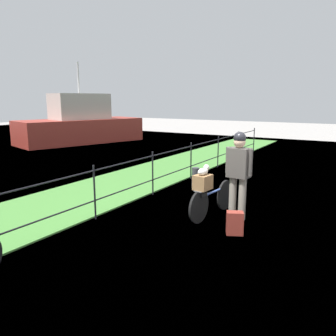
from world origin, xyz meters
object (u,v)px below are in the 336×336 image
at_px(wooden_crate, 203,182).
at_px(cyclist_person, 239,168).
at_px(backpack_on_paving, 235,223).
at_px(moored_boat_near, 81,125).
at_px(bicycle_main, 212,200).
at_px(terrier_dog, 204,171).
at_px(mooring_bollard, 196,177).

height_order(wooden_crate, cyclist_person, cyclist_person).
bearing_deg(backpack_on_paving, moored_boat_near, 119.95).
xyz_separation_m(bicycle_main, cyclist_person, (0.12, -0.47, 0.67)).
bearing_deg(terrier_dog, backpack_on_paving, -112.80).
relative_size(cyclist_person, mooring_bollard, 3.40).
distance_m(wooden_crate, moored_boat_near, 13.22).
bearing_deg(backpack_on_paving, bicycle_main, 111.45).
xyz_separation_m(terrier_dog, moored_boat_near, (7.60, 10.80, -0.03)).
bearing_deg(mooring_bollard, backpack_on_paving, -141.98).
relative_size(wooden_crate, terrier_dog, 1.03).
bearing_deg(moored_boat_near, cyclist_person, -122.26).
xyz_separation_m(bicycle_main, terrier_dog, (-0.35, 0.04, 0.64)).
distance_m(cyclist_person, moored_boat_near, 13.36).
relative_size(bicycle_main, moored_boat_near, 0.24).
distance_m(wooden_crate, terrier_dog, 0.22).
xyz_separation_m(cyclist_person, backpack_on_paving, (-0.78, -0.24, -0.80)).
bearing_deg(backpack_on_paving, wooden_crate, 133.27).
relative_size(terrier_dog, moored_boat_near, 0.05).
bearing_deg(wooden_crate, cyclist_person, -45.96).
xyz_separation_m(bicycle_main, moored_boat_near, (7.25, 10.84, 0.61)).
bearing_deg(wooden_crate, backpack_on_paving, -111.10).
height_order(cyclist_person, moored_boat_near, moored_boat_near).
relative_size(wooden_crate, backpack_on_paving, 0.83).
bearing_deg(cyclist_person, bicycle_main, 104.41).
relative_size(terrier_dog, mooring_bollard, 0.65).
distance_m(bicycle_main, wooden_crate, 0.57).
bearing_deg(moored_boat_near, backpack_on_paving, -124.43).
bearing_deg(wooden_crate, moored_boat_near, 54.77).
distance_m(bicycle_main, terrier_dog, 0.73).
bearing_deg(cyclist_person, backpack_on_paving, -162.62).
distance_m(bicycle_main, mooring_bollard, 2.40).
relative_size(wooden_crate, moored_boat_near, 0.05).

